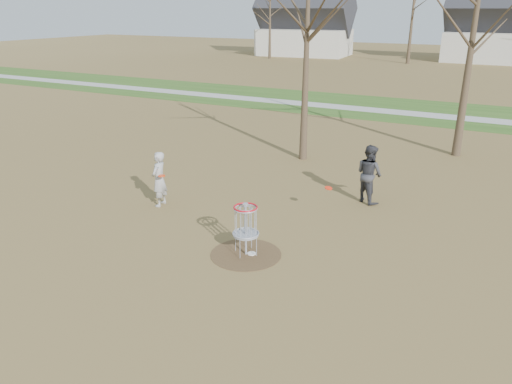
# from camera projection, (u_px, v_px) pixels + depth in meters

# --- Properties ---
(ground) EXTENTS (160.00, 160.00, 0.00)m
(ground) POSITION_uv_depth(u_px,v_px,m) (246.00, 254.00, 12.57)
(ground) COLOR brown
(ground) RESTS_ON ground
(green_band) EXTENTS (160.00, 8.00, 0.01)m
(green_band) POSITION_uv_depth(u_px,v_px,m) (414.00, 111.00, 30.00)
(green_band) COLOR #2D5119
(green_band) RESTS_ON ground
(footpath) EXTENTS (160.00, 1.50, 0.01)m
(footpath) POSITION_uv_depth(u_px,v_px,m) (410.00, 113.00, 29.16)
(footpath) COLOR #9E9E99
(footpath) RESTS_ON green_band
(dirt_circle) EXTENTS (1.80, 1.80, 0.01)m
(dirt_circle) POSITION_uv_depth(u_px,v_px,m) (246.00, 254.00, 12.57)
(dirt_circle) COLOR #47331E
(dirt_circle) RESTS_ON ground
(player_standing) EXTENTS (0.51, 0.69, 1.73)m
(player_standing) POSITION_uv_depth(u_px,v_px,m) (159.00, 179.00, 15.39)
(player_standing) COLOR #A7A7A7
(player_standing) RESTS_ON ground
(player_throwing) EXTENTS (1.14, 1.08, 1.87)m
(player_throwing) POSITION_uv_depth(u_px,v_px,m) (369.00, 174.00, 15.67)
(player_throwing) COLOR #35353B
(player_throwing) RESTS_ON ground
(disc_grounded) EXTENTS (0.22, 0.22, 0.02)m
(disc_grounded) POSITION_uv_depth(u_px,v_px,m) (252.00, 253.00, 12.57)
(disc_grounded) COLOR white
(disc_grounded) RESTS_ON dirt_circle
(discs_in_play) EXTENTS (4.90, 1.93, 0.20)m
(discs_in_play) POSITION_uv_depth(u_px,v_px,m) (247.00, 182.00, 14.68)
(discs_in_play) COLOR #F62A0C
(discs_in_play) RESTS_ON ground
(disc_golf_basket) EXTENTS (0.64, 0.64, 1.35)m
(disc_golf_basket) POSITION_uv_depth(u_px,v_px,m) (246.00, 221.00, 12.25)
(disc_golf_basket) COLOR #9EA3AD
(disc_golf_basket) RESTS_ON ground
(bare_trees) EXTENTS (52.62, 44.98, 9.00)m
(bare_trees) POSITION_uv_depth(u_px,v_px,m) (481.00, 14.00, 39.63)
(bare_trees) COLOR #382B1E
(bare_trees) RESTS_ON ground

